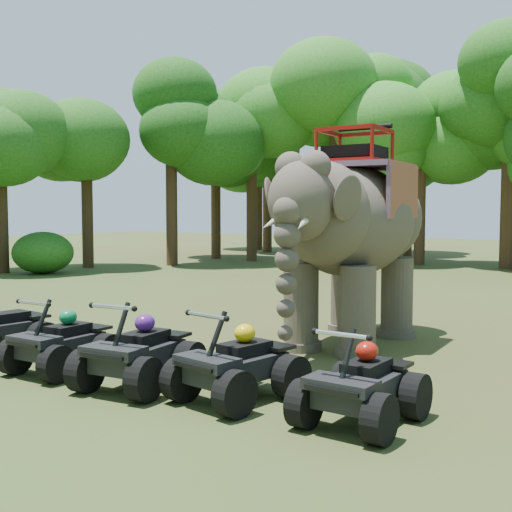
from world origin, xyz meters
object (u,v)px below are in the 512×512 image
(elephant, at_px, (352,234))
(atv_1, at_px, (61,334))
(atv_4, at_px, (361,374))
(atv_2, at_px, (139,343))
(atv_3, at_px, (237,354))
(atv_0, at_px, (0,321))

(elephant, relative_size, atv_1, 3.10)
(elephant, bearing_deg, atv_4, -66.11)
(atv_2, bearing_deg, atv_3, 2.83)
(elephant, bearing_deg, atv_2, -107.69)
(atv_0, height_order, atv_2, atv_2)
(atv_1, relative_size, atv_3, 0.96)
(elephant, xyz_separation_m, atv_4, (2.25, -4.59, -1.62))
(atv_2, relative_size, atv_4, 1.07)
(atv_1, bearing_deg, atv_0, 174.11)
(elephant, bearing_deg, atv_0, -139.23)
(atv_1, bearing_deg, atv_2, -0.78)
(atv_3, xyz_separation_m, atv_4, (1.92, 0.03, -0.03))
(atv_3, distance_m, atv_4, 1.92)
(atv_2, bearing_deg, atv_0, 171.36)
(atv_4, bearing_deg, atv_3, -176.91)
(atv_0, distance_m, atv_2, 3.72)
(atv_0, xyz_separation_m, atv_2, (3.71, -0.16, 0.03))
(atv_0, relative_size, atv_1, 1.03)
(atv_0, relative_size, atv_2, 0.96)
(atv_3, bearing_deg, atv_0, -169.14)
(atv_0, bearing_deg, atv_1, 2.15)
(atv_0, bearing_deg, atv_4, 8.13)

